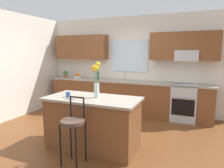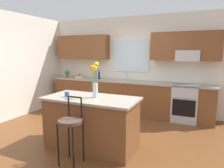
{
  "view_description": "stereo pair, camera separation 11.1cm",
  "coord_description": "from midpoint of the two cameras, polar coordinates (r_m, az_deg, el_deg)",
  "views": [
    {
      "loc": [
        1.79,
        -3.57,
        1.72
      ],
      "look_at": [
        0.07,
        0.55,
        1.0
      ],
      "focal_mm": 32.35,
      "sensor_mm": 36.0,
      "label": 1
    },
    {
      "loc": [
        1.89,
        -3.52,
        1.72
      ],
      "look_at": [
        0.07,
        0.55,
        1.0
      ],
      "focal_mm": 32.35,
      "sensor_mm": 36.0,
      "label": 2
    }
  ],
  "objects": [
    {
      "name": "mug_ceramic",
      "position": [
        3.67,
        -13.15,
        -2.93
      ],
      "size": [
        0.08,
        0.08,
        0.09
      ],
      "primitive_type": "cylinder",
      "color": "#33518C",
      "rests_on": "kitchen_island"
    },
    {
      "name": "fruit_bowl_oranges",
      "position": [
        6.29,
        -10.15,
        2.18
      ],
      "size": [
        0.24,
        0.24,
        0.16
      ],
      "color": "silver",
      "rests_on": "counter_run"
    },
    {
      "name": "bottle_olive_oil",
      "position": [
        5.94,
        -4.55,
        2.48
      ],
      "size": [
        0.06,
        0.06,
        0.29
      ],
      "color": "navy",
      "rests_on": "counter_run"
    },
    {
      "name": "kitchen_island",
      "position": [
        3.7,
        -6.35,
        -10.75
      ],
      "size": [
        1.67,
        0.82,
        0.92
      ],
      "color": "brown",
      "rests_on": "ground"
    },
    {
      "name": "oven_range",
      "position": [
        5.38,
        19.04,
        -4.91
      ],
      "size": [
        0.6,
        0.64,
        0.92
      ],
      "color": "#B7BABC",
      "rests_on": "ground"
    },
    {
      "name": "sink_faucet",
      "position": [
        5.76,
        3.06,
        2.56
      ],
      "size": [
        0.02,
        0.13,
        0.23
      ],
      "color": "#B7BABC",
      "rests_on": "counter_run"
    },
    {
      "name": "wall_left",
      "position": [
        5.85,
        -26.21,
        4.6
      ],
      "size": [
        0.12,
        4.6,
        2.7
      ],
      "primitive_type": "cube",
      "color": "silver",
      "rests_on": "ground"
    },
    {
      "name": "flower_vase",
      "position": [
        3.5,
        -5.4,
        2.34
      ],
      "size": [
        0.16,
        0.16,
        0.63
      ],
      "color": "silver",
      "rests_on": "kitchen_island"
    },
    {
      "name": "potted_plant_small",
      "position": [
        6.54,
        -13.53,
        2.96
      ],
      "size": [
        0.18,
        0.12,
        0.22
      ],
      "color": "#9E5B3D",
      "rests_on": "counter_run"
    },
    {
      "name": "bar_stool_near",
      "position": [
        3.15,
        -11.99,
        -11.19
      ],
      "size": [
        0.36,
        0.36,
        1.04
      ],
      "color": "black",
      "rests_on": "ground"
    },
    {
      "name": "back_wall_assembly",
      "position": [
        5.82,
        4.59,
        7.01
      ],
      "size": [
        5.6,
        0.5,
        2.7
      ],
      "color": "silver",
      "rests_on": "ground"
    },
    {
      "name": "counter_run",
      "position": [
        5.7,
        3.27,
        -3.58
      ],
      "size": [
        4.56,
        0.64,
        0.92
      ],
      "color": "brown",
      "rests_on": "ground"
    },
    {
      "name": "ground_plane",
      "position": [
        4.35,
        -4.5,
        -14.17
      ],
      "size": [
        14.0,
        14.0,
        0.0
      ],
      "primitive_type": "plane",
      "color": "brown"
    }
  ]
}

